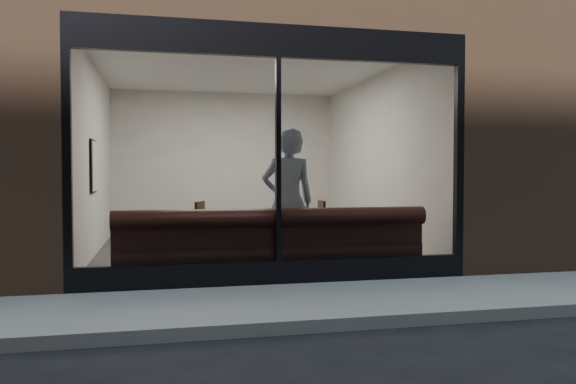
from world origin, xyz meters
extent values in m
plane|color=black|center=(0.00, 0.00, 0.00)|extent=(120.00, 120.00, 0.00)
cube|color=gray|center=(0.00, 1.00, 0.01)|extent=(40.00, 2.00, 0.01)
cube|color=gray|center=(0.00, -0.05, 0.06)|extent=(40.00, 0.10, 0.12)
cube|color=brown|center=(-3.75, 8.00, 1.60)|extent=(2.50, 12.00, 3.20)
cube|color=brown|center=(3.75, 8.00, 1.60)|extent=(2.50, 12.00, 3.20)
cube|color=brown|center=(0.00, 11.00, 1.60)|extent=(5.00, 6.00, 3.20)
plane|color=#2D2D30|center=(0.00, 5.00, 0.02)|extent=(6.00, 6.00, 0.00)
plane|color=white|center=(0.00, 5.00, 3.19)|extent=(6.00, 6.00, 0.00)
plane|color=silver|center=(0.00, 7.99, 1.60)|extent=(5.00, 0.00, 5.00)
plane|color=silver|center=(-2.49, 5.00, 1.60)|extent=(0.00, 6.00, 6.00)
plane|color=silver|center=(2.49, 5.00, 1.60)|extent=(0.00, 6.00, 6.00)
cube|color=black|center=(0.00, 2.05, 0.15)|extent=(5.00, 0.10, 0.30)
cube|color=black|center=(0.00, 2.05, 3.00)|extent=(5.00, 0.10, 0.40)
cube|color=black|center=(0.00, 2.05, 1.55)|extent=(0.06, 0.10, 2.50)
plane|color=white|center=(0.00, 2.02, 1.55)|extent=(4.80, 0.00, 4.80)
cube|color=#3E1C16|center=(0.00, 2.45, 0.23)|extent=(4.00, 0.55, 0.45)
imported|color=#99B0C8|center=(0.27, 2.72, 0.99)|extent=(0.74, 0.50, 1.99)
cube|color=black|center=(-1.37, 3.00, 0.74)|extent=(0.56, 0.56, 0.04)
cube|color=black|center=(1.02, 3.23, 0.74)|extent=(0.69, 0.69, 0.04)
cube|color=black|center=(-1.02, 3.95, 0.24)|extent=(0.51, 0.51, 0.04)
cube|color=black|center=(0.86, 3.76, 0.24)|extent=(0.51, 0.51, 0.04)
cube|color=white|center=(-2.45, 4.66, 1.49)|extent=(0.02, 0.59, 0.79)
camera|label=1|loc=(-1.39, -4.73, 1.39)|focal=35.00mm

